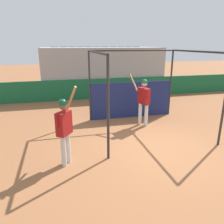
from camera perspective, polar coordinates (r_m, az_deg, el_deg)
name	(u,v)px	position (r m, az deg, el deg)	size (l,w,h in m)	color
ground_plane	(154,147)	(6.72, 11.04, -9.00)	(60.00, 60.00, 0.00)	#935B38
outfield_wall	(107,88)	(12.41, -1.31, 6.20)	(24.00, 0.12, 1.11)	#196038
bleacher_section	(101,70)	(13.89, -2.87, 10.86)	(7.05, 3.20, 2.79)	#9E9E99
batting_cage	(136,92)	(8.48, 6.37, 5.29)	(3.52, 3.25, 2.74)	#282828
player_batter	(143,98)	(8.09, 8.23, 3.67)	(0.58, 0.87, 1.89)	silver
player_waiting	(64,126)	(5.46, -12.35, -3.64)	(0.58, 0.76, 2.00)	silver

